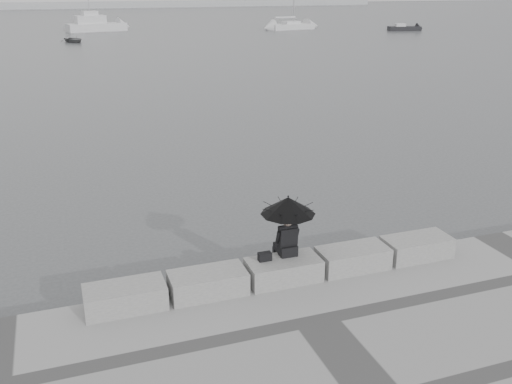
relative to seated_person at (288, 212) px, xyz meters
name	(u,v)px	position (x,y,z in m)	size (l,w,h in m)	color
ground	(275,290)	(-0.17, 0.24, -2.01)	(360.00, 360.00, 0.00)	#474A4C
stone_block_far_left	(125,297)	(-3.57, -0.21, -1.26)	(1.60, 0.80, 0.50)	slate
stone_block_left	(208,283)	(-1.87, -0.21, -1.26)	(1.60, 0.80, 0.50)	slate
stone_block_centre	(283,270)	(-0.17, -0.21, -1.26)	(1.60, 0.80, 0.50)	slate
stone_block_right	(353,258)	(1.53, -0.21, -1.26)	(1.60, 0.80, 0.50)	slate
stone_block_far_right	(417,247)	(3.23, -0.21, -1.26)	(1.60, 0.80, 0.50)	slate
seated_person	(288,212)	(0.00, 0.00, 0.00)	(1.19, 1.19, 1.39)	black
bag	(265,257)	(-0.57, -0.10, -0.92)	(0.28, 0.16, 0.18)	black
distant_landmass	(28,6)	(-8.31, 154.75, -1.11)	(180.00, 8.00, 2.80)	#AEB1B4
sailboat_right	(291,26)	(29.77, 70.49, -1.47)	(7.23, 3.66, 12.90)	silver
motor_cruiser	(96,25)	(2.30, 76.73, -1.12)	(8.60, 4.50, 4.50)	silver
small_motorboat	(404,28)	(44.38, 62.97, -1.69)	(4.87, 2.59, 1.10)	black
dinghy	(74,40)	(-1.60, 61.22, -1.72)	(3.38, 1.43, 0.57)	slate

